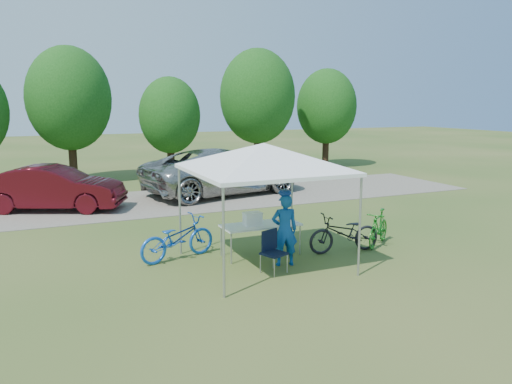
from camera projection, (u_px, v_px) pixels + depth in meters
ground at (264, 264)px, 11.26m from camera, size 100.00×100.00×0.00m
gravel_strip at (173, 201)px, 18.45m from camera, size 24.00×5.00×0.02m
canopy at (264, 147)px, 10.79m from camera, size 4.53×4.53×3.00m
treeline at (132, 104)px, 23.16m from camera, size 24.89×4.28×6.30m
folding_table at (261, 226)px, 11.77m from camera, size 1.86×0.77×0.76m
folding_chair at (272, 248)px, 10.67m from camera, size 0.59×0.62×0.90m
cooler at (253, 219)px, 11.65m from camera, size 0.42×0.28×0.30m
ice_cream_cup at (280, 221)px, 11.90m from camera, size 0.08×0.08×0.06m
cyclist at (284, 230)px, 11.04m from camera, size 0.66×0.51×1.61m
bike_blue at (177, 238)px, 11.52m from camera, size 2.02×1.18×1.01m
bike_green at (379, 228)px, 12.65m from camera, size 1.47×1.25×0.91m
bike_dark at (344, 233)px, 12.06m from camera, size 1.88×0.83×0.96m
minivan at (224, 171)px, 19.73m from camera, size 6.90×4.16×1.79m
sedan at (54, 188)px, 16.67m from camera, size 4.81×3.25×1.50m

